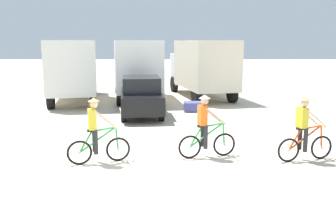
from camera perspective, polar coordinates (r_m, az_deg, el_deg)
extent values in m
plane|color=beige|center=(9.30, -2.44, -11.15)|extent=(120.00, 120.00, 0.00)
cube|color=white|center=(20.76, -14.21, 5.78)|extent=(3.30, 5.55, 2.70)
cube|color=#4C6B9E|center=(24.18, -13.66, 5.12)|extent=(2.44, 1.87, 2.00)
cube|color=black|center=(24.86, -13.60, 6.05)|extent=(2.01, 0.44, 0.80)
cylinder|color=black|center=(24.26, -15.98, 2.66)|extent=(0.50, 1.04, 1.00)
cylinder|color=black|center=(24.14, -11.15, 2.82)|extent=(0.50, 1.04, 1.00)
cylinder|color=black|center=(19.34, -17.36, 0.89)|extent=(0.50, 1.04, 1.00)
cylinder|color=black|center=(19.20, -11.31, 1.08)|extent=(0.50, 1.04, 1.00)
cube|color=white|center=(21.10, -4.76, 6.10)|extent=(3.16, 5.50, 2.70)
cube|color=#4C6B9E|center=(24.52, -5.30, 5.41)|extent=(2.40, 1.82, 2.00)
cube|color=black|center=(25.19, -5.41, 6.32)|extent=(2.01, 0.38, 0.80)
cylinder|color=black|center=(24.48, -7.63, 3.01)|extent=(0.47, 1.04, 1.00)
cylinder|color=black|center=(24.60, -2.87, 3.11)|extent=(0.47, 1.04, 1.00)
cylinder|color=black|center=(19.53, -7.34, 1.34)|extent=(0.47, 1.04, 1.00)
cylinder|color=black|center=(19.68, -1.39, 1.48)|extent=(0.47, 1.04, 1.00)
cube|color=beige|center=(21.76, 5.65, 6.19)|extent=(3.48, 5.60, 2.70)
cube|color=silver|center=(25.03, 3.19, 5.52)|extent=(2.48, 1.95, 2.00)
cube|color=black|center=(25.68, 2.77, 6.42)|extent=(1.99, 0.52, 0.80)
cylinder|color=black|center=(24.77, 0.96, 3.17)|extent=(0.53, 1.05, 1.00)
cylinder|color=black|center=(25.33, 5.45, 3.27)|extent=(0.53, 1.05, 1.00)
cylinder|color=black|center=(20.00, 4.32, 1.58)|extent=(0.53, 1.05, 1.00)
cylinder|color=black|center=(20.68, 9.74, 1.74)|extent=(0.53, 1.05, 1.00)
cube|color=black|center=(16.88, -4.07, 0.77)|extent=(2.21, 4.37, 0.76)
cube|color=black|center=(16.63, -4.08, 3.14)|extent=(1.82, 2.26, 0.68)
cylinder|color=black|center=(18.21, -6.66, 0.18)|extent=(0.29, 0.66, 0.64)
cylinder|color=black|center=(18.27, -1.77, 0.26)|extent=(0.29, 0.66, 0.64)
cylinder|color=black|center=(15.65, -6.72, -1.39)|extent=(0.29, 0.66, 0.64)
cylinder|color=black|center=(15.71, -1.02, -1.28)|extent=(0.29, 0.66, 0.64)
torus|color=black|center=(10.59, -7.56, -6.67)|extent=(0.66, 0.27, 0.68)
cylinder|color=silver|center=(10.59, -7.56, -6.67)|extent=(0.10, 0.10, 0.08)
torus|color=black|center=(10.46, -13.26, -7.06)|extent=(0.66, 0.27, 0.68)
cylinder|color=silver|center=(10.46, -13.26, -7.06)|extent=(0.10, 0.10, 0.08)
cylinder|color=green|center=(10.42, -10.58, -5.20)|extent=(0.99, 0.37, 0.68)
cylinder|color=green|center=(10.38, -9.69, -3.64)|extent=(0.64, 0.25, 0.13)
cylinder|color=green|center=(10.40, -12.37, -5.52)|extent=(0.38, 0.17, 0.59)
cylinder|color=green|center=(10.50, -7.73, -5.01)|extent=(0.11, 0.08, 0.64)
cylinder|color=silver|center=(10.42, -7.91, -3.31)|extent=(0.20, 0.51, 0.04)
cube|color=black|center=(10.34, -11.48, -3.80)|extent=(0.27, 0.19, 0.06)
cube|color=gold|center=(10.28, -11.43, -2.12)|extent=(0.29, 0.37, 0.56)
sphere|color=beige|center=(10.21, -11.17, 0.10)|extent=(0.22, 0.22, 0.22)
cone|color=tan|center=(10.19, -11.19, 0.82)|extent=(0.32, 0.32, 0.10)
cylinder|color=#26262B|center=(10.55, -11.08, -5.20)|extent=(0.12, 0.12, 0.66)
cylinder|color=#26262B|center=(10.30, -10.90, -5.56)|extent=(0.12, 0.12, 0.66)
cylinder|color=beige|center=(10.50, -9.72, -1.90)|extent=(0.60, 0.28, 0.53)
cylinder|color=beige|center=(10.15, -9.41, -2.29)|extent=(0.62, 0.20, 0.53)
torus|color=black|center=(11.09, 8.53, -5.94)|extent=(0.67, 0.23, 0.68)
cylinder|color=silver|center=(11.09, 8.53, -5.94)|extent=(0.10, 0.10, 0.08)
torus|color=black|center=(10.73, 3.34, -6.38)|extent=(0.67, 0.23, 0.68)
cylinder|color=silver|center=(10.73, 3.34, -6.38)|extent=(0.10, 0.10, 0.08)
cylinder|color=green|center=(10.81, 5.88, -4.54)|extent=(1.01, 0.31, 0.68)
cylinder|color=green|center=(10.81, 6.77, -3.04)|extent=(0.65, 0.22, 0.13)
cylinder|color=green|center=(10.71, 4.23, -4.87)|extent=(0.39, 0.15, 0.59)
cylinder|color=green|center=(11.00, 8.45, -4.35)|extent=(0.11, 0.07, 0.64)
cylinder|color=silver|center=(10.92, 8.37, -2.73)|extent=(0.17, 0.51, 0.04)
cube|color=black|center=(10.69, 5.13, -3.20)|extent=(0.26, 0.18, 0.06)
cube|color=orange|center=(10.64, 5.26, -1.56)|extent=(0.27, 0.36, 0.56)
sphere|color=tan|center=(10.59, 5.60, 0.58)|extent=(0.22, 0.22, 0.22)
cone|color=silver|center=(10.57, 5.61, 1.27)|extent=(0.32, 0.32, 0.10)
cylinder|color=#26262B|center=(10.91, 5.27, -4.56)|extent=(0.12, 0.12, 0.66)
cylinder|color=#26262B|center=(10.67, 5.75, -4.89)|extent=(0.12, 0.12, 0.66)
cylinder|color=tan|center=(10.92, 6.60, -1.37)|extent=(0.61, 0.25, 0.53)
cylinder|color=tan|center=(10.59, 7.30, -1.73)|extent=(0.63, 0.17, 0.53)
torus|color=black|center=(11.53, 22.25, -5.97)|extent=(0.67, 0.24, 0.68)
cylinder|color=silver|center=(11.53, 22.25, -5.97)|extent=(0.10, 0.10, 0.08)
torus|color=black|center=(10.93, 17.84, -6.55)|extent=(0.67, 0.24, 0.68)
cylinder|color=silver|center=(10.93, 17.84, -6.55)|extent=(0.10, 0.10, 0.08)
cylinder|color=#E05119|center=(11.13, 20.09, -4.68)|extent=(1.00, 0.32, 0.68)
cylinder|color=#E05119|center=(11.16, 20.90, -3.21)|extent=(0.65, 0.22, 0.13)
cylinder|color=#E05119|center=(10.95, 18.68, -5.04)|extent=(0.39, 0.15, 0.59)
cylinder|color=#E05119|center=(11.43, 22.25, -4.44)|extent=(0.11, 0.07, 0.64)
cylinder|color=silver|center=(11.35, 22.25, -2.88)|extent=(0.17, 0.51, 0.04)
cube|color=black|center=(10.98, 19.51, -3.39)|extent=(0.26, 0.18, 0.06)
cube|color=gold|center=(10.92, 19.69, -1.80)|extent=(0.28, 0.36, 0.56)
sphere|color=beige|center=(10.89, 20.07, 0.29)|extent=(0.22, 0.22, 0.22)
cone|color=tan|center=(10.87, 20.11, 0.96)|extent=(0.32, 0.32, 0.10)
cylinder|color=#26262B|center=(11.19, 19.39, -4.72)|extent=(0.12, 0.12, 0.66)
cylinder|color=#26262B|center=(10.99, 20.16, -5.02)|extent=(0.12, 0.12, 0.66)
cylinder|color=beige|center=(11.26, 20.58, -1.59)|extent=(0.61, 0.25, 0.53)
cylinder|color=beige|center=(10.98, 21.67, -1.94)|extent=(0.63, 0.17, 0.53)
cube|color=#4C5199|center=(17.90, 3.92, -0.27)|extent=(0.92, 0.73, 0.45)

